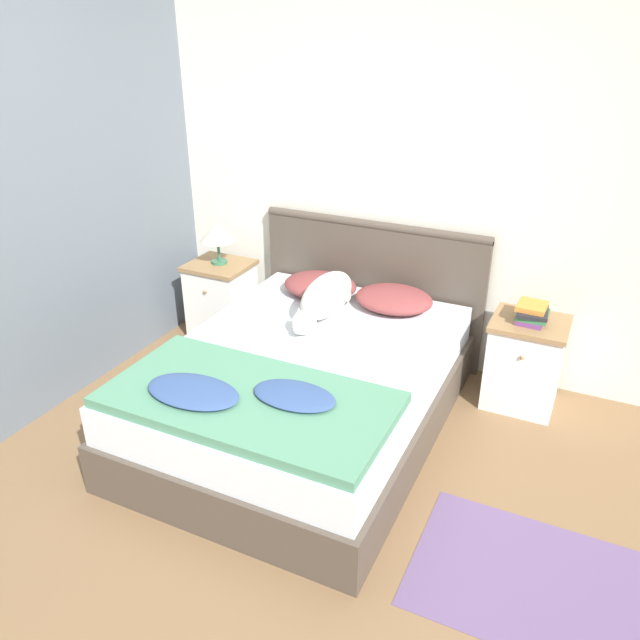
# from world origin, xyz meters

# --- Properties ---
(ground_plane) EXTENTS (16.00, 16.00, 0.00)m
(ground_plane) POSITION_xyz_m (0.00, 0.00, 0.00)
(ground_plane) COLOR brown
(wall_back) EXTENTS (9.00, 0.06, 2.55)m
(wall_back) POSITION_xyz_m (0.00, 2.13, 1.27)
(wall_back) COLOR silver
(wall_back) RESTS_ON ground_plane
(wall_side_left) EXTENTS (0.06, 3.10, 2.55)m
(wall_side_left) POSITION_xyz_m (-1.62, 1.05, 1.27)
(wall_side_left) COLOR slate
(wall_side_left) RESTS_ON ground_plane
(bed) EXTENTS (1.44, 1.95, 0.49)m
(bed) POSITION_xyz_m (-0.15, 1.06, 0.24)
(bed) COLOR #4C4238
(bed) RESTS_ON ground_plane
(headboard) EXTENTS (1.52, 0.06, 0.94)m
(headboard) POSITION_xyz_m (-0.15, 2.06, 0.49)
(headboard) COLOR #4C4238
(headboard) RESTS_ON ground_plane
(nightstand_left) EXTENTS (0.43, 0.39, 0.55)m
(nightstand_left) POSITION_xyz_m (-1.21, 1.83, 0.28)
(nightstand_left) COLOR white
(nightstand_left) RESTS_ON ground_plane
(nightstand_right) EXTENTS (0.43, 0.39, 0.55)m
(nightstand_right) POSITION_xyz_m (0.92, 1.83, 0.28)
(nightstand_right) COLOR white
(nightstand_right) RESTS_ON ground_plane
(pillow_left) EXTENTS (0.48, 0.40, 0.13)m
(pillow_left) POSITION_xyz_m (-0.40, 1.79, 0.55)
(pillow_left) COLOR brown
(pillow_left) RESTS_ON bed
(pillow_right) EXTENTS (0.48, 0.40, 0.13)m
(pillow_right) POSITION_xyz_m (0.11, 1.79, 0.55)
(pillow_right) COLOR brown
(pillow_right) RESTS_ON bed
(quilt) EXTENTS (1.35, 0.70, 0.09)m
(quilt) POSITION_xyz_m (-0.16, 0.48, 0.52)
(quilt) COLOR #4C8466
(quilt) RESTS_ON bed
(dog) EXTENTS (0.23, 0.76, 0.24)m
(dog) POSITION_xyz_m (-0.24, 1.52, 0.60)
(dog) COLOR silver
(dog) RESTS_ON bed
(book_stack) EXTENTS (0.18, 0.22, 0.10)m
(book_stack) POSITION_xyz_m (0.92, 1.83, 0.60)
(book_stack) COLOR #703D7F
(book_stack) RESTS_ON nightstand_right
(table_lamp) EXTENTS (0.24, 0.24, 0.30)m
(table_lamp) POSITION_xyz_m (-1.21, 1.84, 0.77)
(table_lamp) COLOR #336B4C
(table_lamp) RESTS_ON nightstand_left
(rug) EXTENTS (1.16, 0.73, 0.00)m
(rug) POSITION_xyz_m (1.29, 0.48, 0.00)
(rug) COLOR #604C75
(rug) RESTS_ON ground_plane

